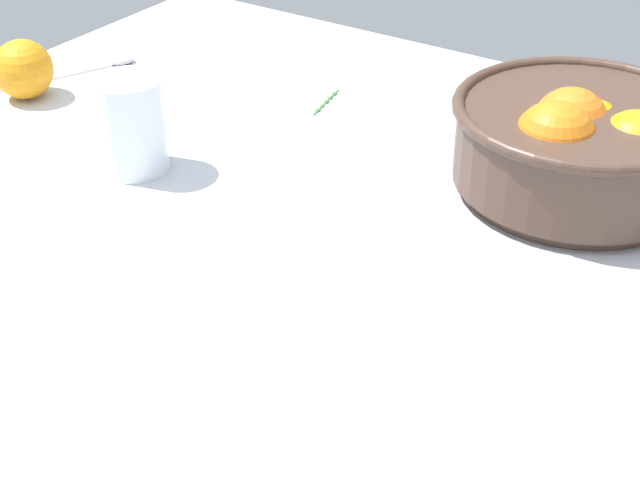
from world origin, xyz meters
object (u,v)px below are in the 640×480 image
second_glass (132,130)px  spoon (88,68)px  loose_orange_0 (23,69)px  fruit_bowl (581,144)px

second_glass → spoon: size_ratio=0.57×
second_glass → spoon: 27.19cm
loose_orange_0 → spoon: bearing=87.5°
fruit_bowl → spoon: (-60.74, -4.21, -4.80)cm
second_glass → spoon: (-22.03, 15.49, -3.78)cm
loose_orange_0 → spoon: loose_orange_0 is taller
fruit_bowl → spoon: bearing=-176.0°
second_glass → loose_orange_0: 23.25cm
second_glass → loose_orange_0: size_ratio=1.41×
second_glass → loose_orange_0: second_glass is taller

